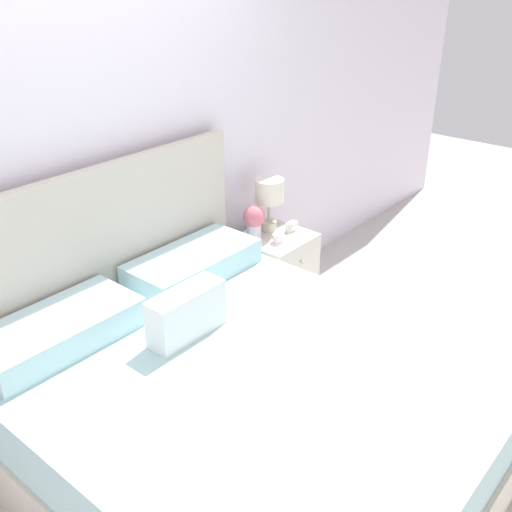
{
  "coord_description": "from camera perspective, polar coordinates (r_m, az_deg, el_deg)",
  "views": [
    {
      "loc": [
        -1.58,
        -2.4,
        2.17
      ],
      "look_at": [
        0.59,
        -0.57,
        0.73
      ],
      "focal_mm": 42.0,
      "sensor_mm": 36.0,
      "label": 1
    }
  ],
  "objects": [
    {
      "name": "ground_plane",
      "position": [
        3.6,
        -13.32,
        -11.02
      ],
      "size": [
        12.0,
        12.0,
        0.0
      ],
      "primitive_type": "plane",
      "color": "#BCB7B2"
    },
    {
      "name": "teacup",
      "position": [
        3.77,
        2.12,
        1.64
      ],
      "size": [
        0.11,
        0.11,
        0.06
      ],
      "color": "white",
      "rests_on": "nightstand"
    },
    {
      "name": "wall_back",
      "position": [
        3.06,
        -16.71,
        9.26
      ],
      "size": [
        8.0,
        0.06,
        2.6
      ],
      "color": "white",
      "rests_on": "ground_plane"
    },
    {
      "name": "flower_vase",
      "position": [
        3.76,
        -0.17,
        3.38
      ],
      "size": [
        0.14,
        0.14,
        0.23
      ],
      "color": "silver",
      "rests_on": "nightstand"
    },
    {
      "name": "nightstand",
      "position": [
        3.99,
        1.79,
        -1.56
      ],
      "size": [
        0.44,
        0.44,
        0.53
      ],
      "color": "silver",
      "rests_on": "ground_plane"
    },
    {
      "name": "table_lamp",
      "position": [
        3.86,
        1.26,
        5.87
      ],
      "size": [
        0.19,
        0.19,
        0.35
      ],
      "color": "beige",
      "rests_on": "nightstand"
    },
    {
      "name": "alarm_clock",
      "position": [
        3.94,
        3.42,
        2.82
      ],
      "size": [
        0.08,
        0.05,
        0.06
      ],
      "color": "white",
      "rests_on": "nightstand"
    },
    {
      "name": "bed",
      "position": [
        2.83,
        -1.85,
        -14.01
      ],
      "size": [
        1.82,
        2.06,
        1.25
      ],
      "color": "beige",
      "rests_on": "ground_plane"
    }
  ]
}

